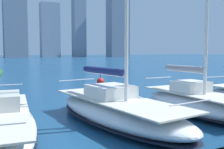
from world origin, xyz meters
The scene contains 4 objects.
city_skyline centered at (-8.78, -157.10, 21.58)m, with size 168.15×18.26×51.93m.
sailboat_grey centered at (-4.56, -6.36, 0.67)m, with size 2.61×7.08×11.79m.
sailboat_navy centered at (-0.22, -6.76, 0.65)m, with size 3.91×9.13×12.93m.
channel_buoy centered at (-5.15, -19.27, 0.36)m, with size 0.70×0.70×1.40m.
Camera 1 is at (5.17, 3.33, 3.14)m, focal length 42.00 mm.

